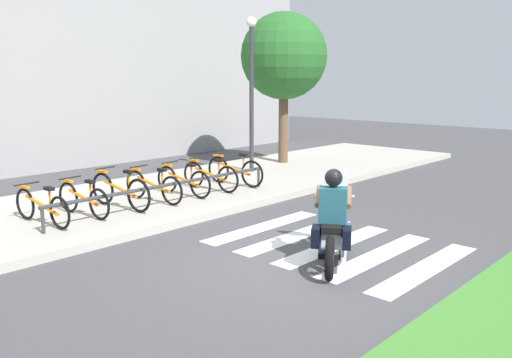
{
  "coord_description": "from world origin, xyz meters",
  "views": [
    {
      "loc": [
        -5.87,
        -4.77,
        2.72
      ],
      "look_at": [
        1.31,
        1.93,
        0.84
      ],
      "focal_mm": 37.11,
      "sensor_mm": 36.0,
      "label": 1
    }
  ],
  "objects_px": {
    "bicycle_5": "(210,176)",
    "bicycle_4": "(183,181)",
    "motorcycle": "(333,232)",
    "rider": "(333,209)",
    "tree_near_rack": "(284,57)",
    "bicycle_0": "(42,207)",
    "street_lamp": "(251,82)",
    "bike_rack": "(170,186)",
    "bicycle_1": "(83,199)",
    "bicycle_2": "(120,191)",
    "bicycle_3": "(153,186)",
    "bicycle_6": "(235,171)"
  },
  "relations": [
    {
      "from": "bicycle_5",
      "to": "bicycle_4",
      "type": "bearing_deg",
      "value": 179.99
    },
    {
      "from": "motorcycle",
      "to": "rider",
      "type": "distance_m",
      "value": 0.37
    },
    {
      "from": "motorcycle",
      "to": "tree_near_rack",
      "type": "xyz_separation_m",
      "value": [
        6.05,
        6.08,
        2.88
      ]
    },
    {
      "from": "rider",
      "to": "bicycle_0",
      "type": "distance_m",
      "value": 5.18
    },
    {
      "from": "bicycle_4",
      "to": "motorcycle",
      "type": "bearing_deg",
      "value": -101.11
    },
    {
      "from": "street_lamp",
      "to": "bicycle_5",
      "type": "bearing_deg",
      "value": -157.2
    },
    {
      "from": "bicycle_4",
      "to": "bicycle_5",
      "type": "relative_size",
      "value": 0.97
    },
    {
      "from": "bike_rack",
      "to": "tree_near_rack",
      "type": "bearing_deg",
      "value": 18.67
    },
    {
      "from": "street_lamp",
      "to": "tree_near_rack",
      "type": "bearing_deg",
      "value": 12.31
    },
    {
      "from": "motorcycle",
      "to": "bicycle_4",
      "type": "height_order",
      "value": "motorcycle"
    },
    {
      "from": "bicycle_0",
      "to": "bicycle_1",
      "type": "distance_m",
      "value": 0.8
    },
    {
      "from": "bicycle_0",
      "to": "street_lamp",
      "type": "relative_size",
      "value": 0.39
    },
    {
      "from": "bicycle_0",
      "to": "bicycle_2",
      "type": "height_order",
      "value": "bicycle_2"
    },
    {
      "from": "rider",
      "to": "bicycle_3",
      "type": "height_order",
      "value": "rider"
    },
    {
      "from": "bicycle_1",
      "to": "bicycle_5",
      "type": "bearing_deg",
      "value": -0.0
    },
    {
      "from": "motorcycle",
      "to": "bicycle_4",
      "type": "distance_m",
      "value": 4.71
    },
    {
      "from": "motorcycle",
      "to": "street_lamp",
      "type": "height_order",
      "value": "street_lamp"
    },
    {
      "from": "bicycle_2",
      "to": "bicycle_4",
      "type": "relative_size",
      "value": 1.09
    },
    {
      "from": "street_lamp",
      "to": "rider",
      "type": "bearing_deg",
      "value": -126.86
    },
    {
      "from": "rider",
      "to": "bicycle_4",
      "type": "height_order",
      "value": "rider"
    },
    {
      "from": "rider",
      "to": "bike_rack",
      "type": "relative_size",
      "value": 0.26
    },
    {
      "from": "bicycle_1",
      "to": "tree_near_rack",
      "type": "distance_m",
      "value": 8.2
    },
    {
      "from": "bicycle_2",
      "to": "bicycle_5",
      "type": "bearing_deg",
      "value": 0.02
    },
    {
      "from": "bicycle_6",
      "to": "bike_rack",
      "type": "height_order",
      "value": "bicycle_6"
    },
    {
      "from": "bicycle_1",
      "to": "bicycle_5",
      "type": "height_order",
      "value": "bicycle_5"
    },
    {
      "from": "bicycle_2",
      "to": "bicycle_6",
      "type": "bearing_deg",
      "value": 0.0
    },
    {
      "from": "motorcycle",
      "to": "bicycle_5",
      "type": "xyz_separation_m",
      "value": [
        1.71,
        4.62,
        0.04
      ]
    },
    {
      "from": "bicycle_0",
      "to": "tree_near_rack",
      "type": "bearing_deg",
      "value": 9.87
    },
    {
      "from": "motorcycle",
      "to": "bicycle_2",
      "type": "xyz_separation_m",
      "value": [
        -0.7,
        4.62,
        0.06
      ]
    },
    {
      "from": "bicycle_1",
      "to": "bicycle_6",
      "type": "relative_size",
      "value": 0.91
    },
    {
      "from": "motorcycle",
      "to": "rider",
      "type": "relative_size",
      "value": 1.33
    },
    {
      "from": "bicycle_6",
      "to": "bike_rack",
      "type": "bearing_deg",
      "value": -167.04
    },
    {
      "from": "tree_near_rack",
      "to": "bicycle_2",
      "type": "bearing_deg",
      "value": -167.83
    },
    {
      "from": "bicycle_3",
      "to": "bicycle_6",
      "type": "relative_size",
      "value": 1.0
    },
    {
      "from": "bike_rack",
      "to": "bicycle_5",
      "type": "bearing_deg",
      "value": 19.07
    },
    {
      "from": "bicycle_4",
      "to": "bike_rack",
      "type": "bearing_deg",
      "value": -145.33
    },
    {
      "from": "bicycle_4",
      "to": "bicycle_5",
      "type": "distance_m",
      "value": 0.8
    },
    {
      "from": "rider",
      "to": "street_lamp",
      "type": "distance_m",
      "value": 7.37
    },
    {
      "from": "bicycle_3",
      "to": "street_lamp",
      "type": "xyz_separation_m",
      "value": [
        4.11,
        1.05,
        2.13
      ]
    },
    {
      "from": "bicycle_5",
      "to": "street_lamp",
      "type": "xyz_separation_m",
      "value": [
        2.51,
        1.05,
        2.12
      ]
    },
    {
      "from": "bicycle_3",
      "to": "bicycle_0",
      "type": "bearing_deg",
      "value": 179.99
    },
    {
      "from": "motorcycle",
      "to": "tree_near_rack",
      "type": "bearing_deg",
      "value": 45.12
    },
    {
      "from": "bicycle_2",
      "to": "street_lamp",
      "type": "distance_m",
      "value": 5.45
    },
    {
      "from": "bike_rack",
      "to": "bicycle_2",
      "type": "bearing_deg",
      "value": 145.4
    },
    {
      "from": "street_lamp",
      "to": "tree_near_rack",
      "type": "relative_size",
      "value": 0.93
    },
    {
      "from": "bicycle_6",
      "to": "bike_rack",
      "type": "xyz_separation_m",
      "value": [
        -2.41,
        -0.55,
        0.07
      ]
    },
    {
      "from": "rider",
      "to": "bicycle_3",
      "type": "relative_size",
      "value": 0.84
    },
    {
      "from": "bicycle_1",
      "to": "bicycle_3",
      "type": "distance_m",
      "value": 1.6
    },
    {
      "from": "bicycle_2",
      "to": "bicycle_4",
      "type": "distance_m",
      "value": 1.6
    },
    {
      "from": "bicycle_1",
      "to": "tree_near_rack",
      "type": "height_order",
      "value": "tree_near_rack"
    }
  ]
}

